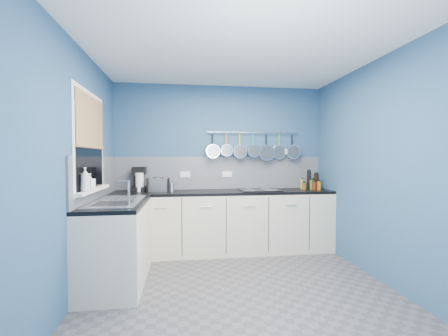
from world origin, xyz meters
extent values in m
cube|color=#47474C|center=(0.00, 0.00, -0.01)|extent=(3.20, 3.00, 0.02)
cube|color=white|center=(0.00, 0.00, 2.51)|extent=(3.20, 3.00, 0.02)
cube|color=navy|center=(0.00, 1.51, 1.25)|extent=(3.20, 0.02, 2.50)
cube|color=navy|center=(0.00, -1.51, 1.25)|extent=(3.20, 0.02, 2.50)
cube|color=navy|center=(-1.61, 0.00, 1.25)|extent=(0.02, 3.00, 2.50)
cube|color=navy|center=(1.61, 0.00, 1.25)|extent=(0.02, 3.00, 2.50)
cube|color=gray|center=(0.00, 1.49, 1.15)|extent=(3.20, 0.02, 0.50)
cube|color=gray|center=(-1.59, 0.60, 1.15)|extent=(0.02, 1.80, 0.50)
cube|color=beige|center=(0.00, 1.20, 0.43)|extent=(3.20, 0.60, 0.86)
cube|color=black|center=(0.00, 1.20, 0.88)|extent=(3.20, 0.60, 0.04)
cube|color=beige|center=(-1.30, 0.30, 0.43)|extent=(0.60, 1.20, 0.86)
cube|color=black|center=(-1.30, 0.30, 0.88)|extent=(0.60, 1.20, 0.04)
cube|color=white|center=(-1.58, 0.30, 1.55)|extent=(0.01, 1.00, 1.10)
cube|color=black|center=(-1.57, 0.30, 1.55)|extent=(0.01, 0.90, 1.00)
cube|color=tan|center=(-1.56, 0.30, 1.77)|extent=(0.01, 0.90, 0.55)
cube|color=white|center=(-1.55, 0.30, 1.04)|extent=(0.10, 0.98, 0.03)
cube|color=silver|center=(-1.30, 0.30, 0.90)|extent=(0.50, 0.95, 0.01)
cube|color=white|center=(-0.55, 1.48, 1.13)|extent=(0.15, 0.01, 0.09)
cube|color=white|center=(0.10, 1.48, 1.13)|extent=(0.15, 0.01, 0.09)
cylinder|color=silver|center=(0.50, 1.45, 1.78)|extent=(1.45, 0.02, 0.02)
imported|color=white|center=(-1.53, -0.01, 1.17)|extent=(0.10, 0.10, 0.24)
imported|color=white|center=(-1.53, 0.13, 1.14)|extent=(0.10, 0.10, 0.17)
cylinder|color=white|center=(-1.20, 1.26, 1.03)|extent=(0.13, 0.13, 0.27)
cube|color=silver|center=(-0.93, 1.25, 1.00)|extent=(0.33, 0.23, 0.19)
cylinder|color=silver|center=(-0.75, 1.26, 0.96)|extent=(0.09, 0.09, 0.13)
cube|color=black|center=(0.54, 1.21, 0.91)|extent=(0.58, 0.51, 0.01)
cylinder|color=#265919|center=(1.45, 1.32, 0.97)|extent=(0.06, 0.06, 0.14)
cylinder|color=black|center=(1.37, 1.32, 1.04)|extent=(0.06, 0.06, 0.28)
cylinder|color=olive|center=(1.26, 1.32, 0.98)|extent=(0.05, 0.05, 0.16)
cylinder|color=black|center=(1.45, 1.22, 1.02)|extent=(0.07, 0.07, 0.24)
cylinder|color=#3F721E|center=(1.37, 1.22, 0.97)|extent=(0.05, 0.05, 0.15)
cylinder|color=brown|center=(1.26, 1.23, 0.95)|extent=(0.07, 0.07, 0.10)
cylinder|color=#8C5914|center=(1.44, 1.11, 0.96)|extent=(0.06, 0.06, 0.13)
cylinder|color=#4C190C|center=(1.36, 1.11, 0.96)|extent=(0.07, 0.07, 0.13)
camera|label=1|loc=(-0.57, -3.04, 1.38)|focal=23.51mm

